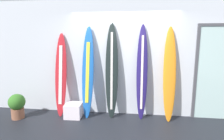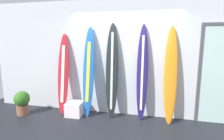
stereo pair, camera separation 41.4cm
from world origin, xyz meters
name	(u,v)px [view 1 (the left image)]	position (x,y,z in m)	size (l,w,h in m)	color
ground	(120,140)	(0.00, 0.00, -0.02)	(8.00, 8.00, 0.04)	black
wall_back	(124,58)	(0.00, 1.30, 1.40)	(7.20, 0.20, 2.80)	silver
surfboard_crimson	(61,75)	(-1.52, 0.98, 1.00)	(0.30, 0.41, 2.02)	#B41E26
surfboard_cobalt	(88,72)	(-0.84, 0.96, 1.09)	(0.30, 0.43, 2.17)	#1B58AF
surfboard_charcoal	(112,71)	(-0.28, 1.01, 1.12)	(0.32, 0.35, 2.24)	black
surfboard_navy	(142,73)	(0.43, 1.01, 1.09)	(0.26, 0.30, 2.21)	navy
surfboard_sunset	(170,75)	(1.04, 0.98, 1.06)	(0.28, 0.37, 2.16)	orange
display_block_left	(74,110)	(-1.18, 0.84, 0.17)	(0.40, 0.40, 0.34)	white
glass_door	(222,71)	(2.24, 1.18, 1.14)	(1.22, 0.06, 2.21)	silver
potted_plant	(17,105)	(-2.49, 0.62, 0.33)	(0.38, 0.38, 0.59)	brown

